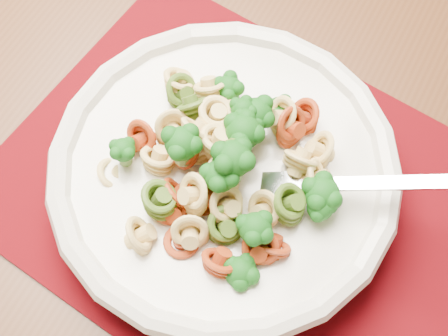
% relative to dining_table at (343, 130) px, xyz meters
% --- Properties ---
extents(dining_table, '(1.45, 1.00, 0.70)m').
position_rel_dining_table_xyz_m(dining_table, '(0.00, 0.00, 0.00)').
color(dining_table, '#492914').
rests_on(dining_table, ground).
extents(placemat, '(0.45, 0.38, 0.00)m').
position_rel_dining_table_xyz_m(placemat, '(-0.06, -0.15, 0.10)').
color(placemat, '#4C0306').
rests_on(placemat, dining_table).
extents(pasta_bowl, '(0.28, 0.28, 0.05)m').
position_rel_dining_table_xyz_m(pasta_bowl, '(-0.07, -0.15, 0.13)').
color(pasta_bowl, silver).
rests_on(pasta_bowl, placemat).
extents(pasta_broccoli_heap, '(0.24, 0.24, 0.06)m').
position_rel_dining_table_xyz_m(pasta_broccoli_heap, '(-0.07, -0.15, 0.14)').
color(pasta_broccoli_heap, '#E3C670').
rests_on(pasta_broccoli_heap, pasta_bowl).
extents(fork, '(0.18, 0.07, 0.08)m').
position_rel_dining_table_xyz_m(fork, '(-0.03, -0.15, 0.14)').
color(fork, silver).
rests_on(fork, pasta_bowl).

